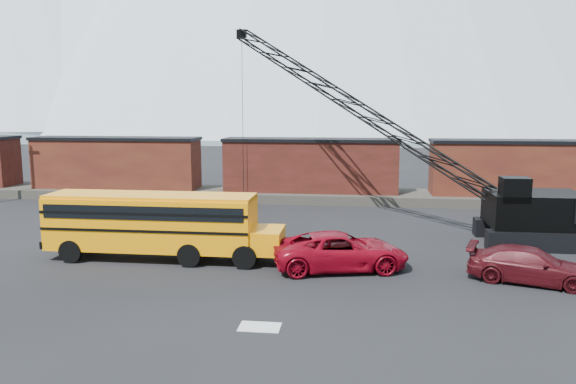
% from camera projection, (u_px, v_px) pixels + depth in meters
% --- Properties ---
extents(ground, '(160.00, 160.00, 0.00)m').
position_uv_depth(ground, '(265.00, 289.00, 22.89)').
color(ground, black).
rests_on(ground, ground).
extents(gravel_berm, '(120.00, 5.00, 0.70)m').
position_uv_depth(gravel_berm, '(311.00, 196.00, 44.42)').
color(gravel_berm, '#444038').
rests_on(gravel_berm, ground).
extents(boxcar_west_near, '(13.70, 3.10, 4.17)m').
position_uv_depth(boxcar_west_near, '(117.00, 163.00, 46.02)').
color(boxcar_west_near, '#411512').
rests_on(boxcar_west_near, gravel_berm).
extents(boxcar_mid, '(13.70, 3.10, 4.17)m').
position_uv_depth(boxcar_mid, '(311.00, 165.00, 44.05)').
color(boxcar_mid, '#521B17').
rests_on(boxcar_mid, gravel_berm).
extents(boxcar_east_near, '(13.70, 3.10, 4.17)m').
position_uv_depth(boxcar_east_near, '(523.00, 168.00, 42.08)').
color(boxcar_east_near, '#411512').
rests_on(boxcar_east_near, gravel_berm).
extents(snow_patch, '(1.40, 0.90, 0.02)m').
position_uv_depth(snow_patch, '(260.00, 327.00, 18.91)').
color(snow_patch, silver).
rests_on(snow_patch, ground).
extents(school_bus, '(11.65, 2.65, 3.19)m').
position_uv_depth(school_bus, '(158.00, 223.00, 27.08)').
color(school_bus, orange).
rests_on(school_bus, ground).
extents(red_pickup, '(6.62, 4.16, 1.70)m').
position_uv_depth(red_pickup, '(341.00, 251.00, 25.50)').
color(red_pickup, maroon).
rests_on(red_pickup, ground).
extents(maroon_suv, '(5.51, 3.54, 1.48)m').
position_uv_depth(maroon_suv, '(531.00, 265.00, 23.61)').
color(maroon_suv, '#430C11').
rests_on(maroon_suv, ground).
extents(crawler_crane, '(21.41, 13.44, 13.14)m').
position_uv_depth(crawler_crane, '(351.00, 104.00, 35.83)').
color(crawler_crane, black).
rests_on(crawler_crane, ground).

